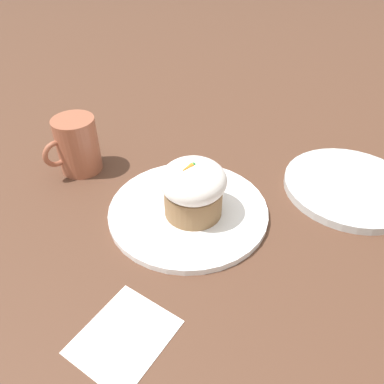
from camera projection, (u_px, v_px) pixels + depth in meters
ground_plane at (188, 213)px, 0.63m from camera, size 4.00×4.00×0.00m
dessert_plate at (188, 210)px, 0.63m from camera, size 0.27×0.27×0.01m
carrot_cake at (192, 189)px, 0.59m from camera, size 0.11×0.11×0.10m
spoon at (191, 193)px, 0.65m from camera, size 0.05×0.13×0.01m
coffee_cup at (77, 145)px, 0.70m from camera, size 0.11×0.08×0.11m
side_plate at (350, 187)px, 0.68m from camera, size 0.23×0.23×0.01m
paper_napkin at (124, 336)px, 0.46m from camera, size 0.14×0.12×0.00m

